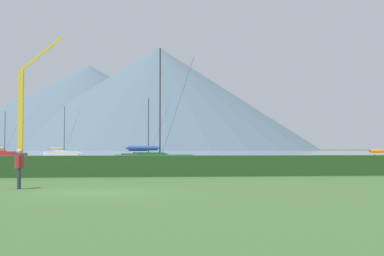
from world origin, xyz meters
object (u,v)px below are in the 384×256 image
sailboat_slip_6 (62,153)px  person_seated_viewer (19,165)px  sailboat_slip_4 (155,159)px  sailboat_slip_0 (2,154)px  sailboat_slip_2 (145,156)px  dock_crane (22,117)px

sailboat_slip_6 → person_seated_viewer: 81.36m
sailboat_slip_4 → person_seated_viewer: bearing=-112.8°
sailboat_slip_4 → person_seated_viewer: sailboat_slip_4 is taller
sailboat_slip_6 → sailboat_slip_4: bearing=-88.2°
sailboat_slip_0 → sailboat_slip_6: (10.71, 1.68, 0.01)m
sailboat_slip_0 → person_seated_viewer: size_ratio=5.17×
sailboat_slip_0 → sailboat_slip_6: 10.84m
sailboat_slip_0 → sailboat_slip_4: sailboat_slip_4 is taller
sailboat_slip_2 → dock_crane: size_ratio=0.39×
sailboat_slip_6 → dock_crane: 14.79m
sailboat_slip_2 → person_seated_viewer: size_ratio=4.90×
sailboat_slip_0 → sailboat_slip_2: (26.18, -33.50, -0.03)m
person_seated_viewer → dock_crane: bearing=95.0°
sailboat_slip_4 → person_seated_viewer: (-6.39, -24.92, 0.31)m
sailboat_slip_4 → sailboat_slip_0: bearing=107.9°
sailboat_slip_4 → dock_crane: bearing=107.3°
sailboat_slip_4 → sailboat_slip_6: sailboat_slip_4 is taller
sailboat_slip_6 → dock_crane: bearing=-125.1°
sailboat_slip_6 → person_seated_viewer: size_ratio=5.82×
sailboat_slip_4 → sailboat_slip_6: (-16.02, 55.87, -0.05)m
sailboat_slip_4 → dock_crane: 48.48m
person_seated_viewer → sailboat_slip_2: bearing=75.8°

